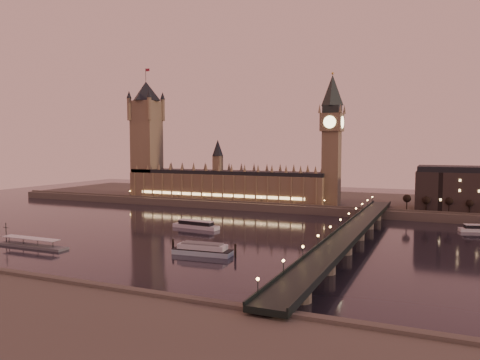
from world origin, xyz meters
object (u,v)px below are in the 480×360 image
Objects in this scene: moored_barge at (202,249)px; pontoon_pier at (32,245)px; cruise_boat_a at (196,225)px; cruise_boat_b at (480,229)px.

moored_barge is 0.78× the size of pontoon_pier.
pontoon_pier is (-89.87, -20.66, -1.39)m from moored_barge.
cruise_boat_a is at bearing 117.21° from moored_barge.
pontoon_pier reaches higher than cruise_boat_a.
cruise_boat_a is at bearing 58.07° from pontoon_pier.
moored_barge is at bearing 12.95° from pontoon_pier.
pontoon_pier is (-51.75, -83.04, -1.00)m from cruise_boat_a.
moored_barge is (38.12, -62.38, 0.38)m from cruise_boat_a.
cruise_boat_a is 1.29× the size of cruise_boat_b.
cruise_boat_b is at bearing 33.19° from pontoon_pier.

